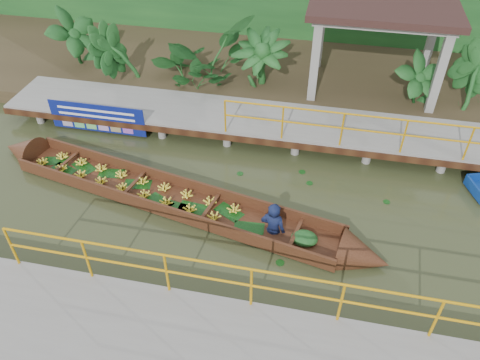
# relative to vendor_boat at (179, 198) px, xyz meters

# --- Properties ---
(ground) EXTENTS (80.00, 80.00, 0.00)m
(ground) POSITION_rel_vendor_boat_xyz_m (1.59, 0.05, -0.22)
(ground) COLOR #32371B
(ground) RESTS_ON ground
(land_strip) EXTENTS (30.00, 8.00, 0.45)m
(land_strip) POSITION_rel_vendor_boat_xyz_m (1.59, 7.55, 0.01)
(land_strip) COLOR #372C1B
(land_strip) RESTS_ON ground
(far_dock) EXTENTS (16.00, 2.06, 1.66)m
(far_dock) POSITION_rel_vendor_boat_xyz_m (1.61, 3.48, 0.26)
(far_dock) COLOR gray
(far_dock) RESTS_ON ground
(pavilion) EXTENTS (4.40, 3.00, 3.00)m
(pavilion) POSITION_rel_vendor_boat_xyz_m (4.59, 6.35, 2.60)
(pavilion) COLOR gray
(pavilion) RESTS_ON ground
(vendor_boat) EXTENTS (10.84, 3.29, 2.15)m
(vendor_boat) POSITION_rel_vendor_boat_xyz_m (0.00, 0.00, 0.00)
(vendor_boat) COLOR #361B0E
(vendor_boat) RESTS_ON ground
(blue_banner) EXTENTS (2.97, 0.04, 0.93)m
(blue_banner) POSITION_rel_vendor_boat_xyz_m (-3.30, 2.53, 0.34)
(blue_banner) COLOR navy
(blue_banner) RESTS_ON ground
(tropical_plants) EXTENTS (14.42, 1.42, 1.78)m
(tropical_plants) POSITION_rel_vendor_boat_xyz_m (0.73, 5.35, 1.12)
(tropical_plants) COLOR #15421A
(tropical_plants) RESTS_ON ground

